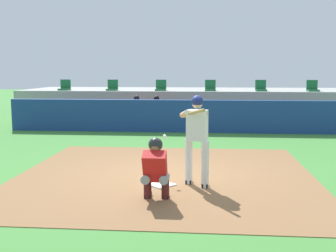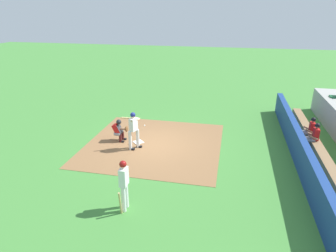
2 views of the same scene
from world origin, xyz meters
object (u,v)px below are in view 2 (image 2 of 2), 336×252
Objects in this scene: on_deck_batter at (124,182)px; dugout_player_0 at (309,129)px; dugout_player_1 at (313,136)px; stadium_seat_0 at (336,95)px; batter_at_plate at (134,128)px; catcher_crouched at (119,129)px; home_plate at (138,142)px.

dugout_player_0 is (-6.94, 6.97, -0.35)m from on_deck_batter.
dugout_player_1 is 2.71× the size of stadium_seat_0.
batter_at_plate is 1.08× the size of catcher_crouched.
batter_at_plate reaches higher than dugout_player_1.
dugout_player_1 is 4.89m from stadium_seat_0.
batter_at_plate reaches higher than dugout_player_0.
catcher_crouched reaches higher than home_plate.
catcher_crouched is 1.29× the size of dugout_player_0.
home_plate is 0.24× the size of batter_at_plate.
on_deck_batter is 3.72× the size of stadium_seat_0.
on_deck_batter is (5.10, 2.13, 0.41)m from catcher_crouched.
catcher_crouched is 1.29× the size of dugout_player_1.
stadium_seat_0 is at bearing 121.04° from batter_at_plate.
on_deck_batter is 9.30m from dugout_player_1.
home_plate is at bearing 89.64° from catcher_crouched.
on_deck_batter is (5.09, 1.17, 1.00)m from home_plate.
dugout_player_1 is (-1.05, 9.10, 0.06)m from catcher_crouched.
home_plate is at bearing -61.98° from stadium_seat_0.
dugout_player_0 and dugout_player_1 have the same top height.
stadium_seat_0 reaches higher than batter_at_plate.
home_plate is 1.12m from catcher_crouched.
batter_at_plate reaches higher than home_plate.
batter_at_plate is (0.69, 0.03, 1.01)m from home_plate.
batter_at_plate is 1.39× the size of dugout_player_1.
batter_at_plate reaches higher than catcher_crouched.
catcher_crouched is 5.54m from on_deck_batter.
dugout_player_1 is (-1.05, 8.14, 0.65)m from home_plate.
on_deck_batter is at bearing -45.12° from dugout_player_0.
dugout_player_0 is 4.20m from stadium_seat_0.
stadium_seat_0 is (-6.11, 10.15, 0.50)m from batter_at_plate.
batter_at_plate reaches higher than on_deck_batter.
home_plate is 0.26× the size of catcher_crouched.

